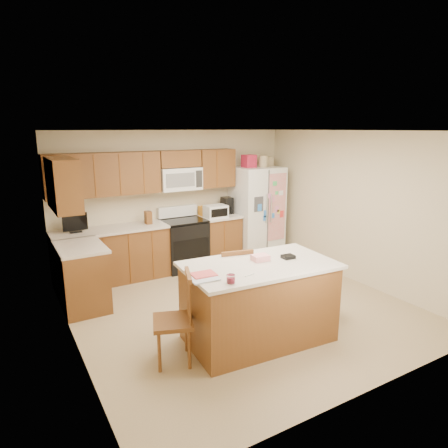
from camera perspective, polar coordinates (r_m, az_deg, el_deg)
ground at (r=5.93m, az=2.28°, el=-11.77°), size 4.50×4.50×0.00m
room_shell at (r=5.47m, az=2.42°, el=2.01°), size 4.60×4.60×2.52m
cabinetry at (r=6.78m, az=-12.92°, el=-0.60°), size 3.36×1.56×2.15m
stove at (r=7.36m, az=-5.78°, el=-2.76°), size 0.76×0.65×1.13m
refrigerator at (r=7.95m, az=4.69°, el=1.81°), size 0.90×0.79×2.04m
island at (r=4.93m, az=4.98°, el=-10.98°), size 1.88×1.15×1.07m
windsor_chair_left at (r=4.51m, az=-6.98°, el=-13.54°), size 0.55×0.56×1.03m
windsor_chair_back at (r=5.35m, az=1.33°, el=-8.96°), size 0.52×0.50×1.03m
windsor_chair_right at (r=5.66m, az=13.54°, el=-8.89°), size 0.43×0.44×0.87m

